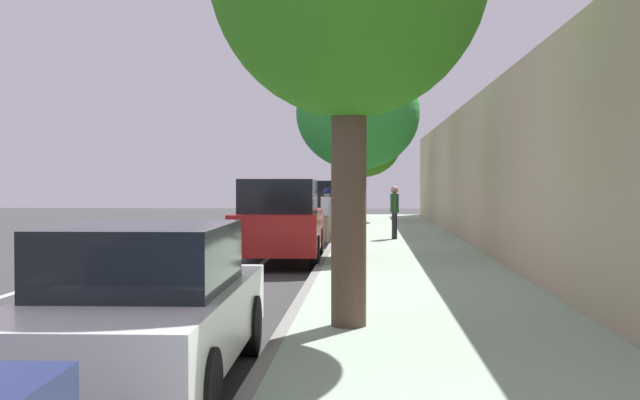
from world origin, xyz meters
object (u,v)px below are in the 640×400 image
Objects in this scene: cyclist_with_backpack at (328,209)px; street_tree_far_end at (360,113)px; parked_sedan_silver_far at (316,211)px; street_tree_corner at (362,143)px; parked_sedan_white_second at (144,307)px; parked_suv_red_mid at (280,220)px; bicycle_at_curb at (322,229)px; parked_suv_tan_farthest at (327,201)px; pedestrian_on_phone at (394,209)px; fire_hydrant at (351,220)px; street_tree_mid_block at (358,114)px.

street_tree_far_end reaches higher than cyclist_with_backpack.
street_tree_corner is at bearing 67.08° from parked_sedan_silver_far.
cyclist_with_backpack is at bearing -95.47° from street_tree_corner.
parked_sedan_white_second is 11.30m from parked_suv_red_mid.
parked_suv_tan_farthest is at bearing 92.11° from bicycle_at_curb.
street_tree_corner is at bearing 86.27° from parked_sedan_white_second.
street_tree_corner is (1.03, 10.75, 2.63)m from cyclist_with_backpack.
pedestrian_on_phone is at bearing -68.17° from parked_sedan_silver_far.
street_tree_corner is 6.10× the size of fire_hydrant.
fire_hydrant is at bearing 112.33° from pedestrian_on_phone.
street_tree_mid_block is at bearing 81.03° from parked_sedan_white_second.
pedestrian_on_phone is (2.94, 17.12, 0.33)m from parked_sedan_white_second.
street_tree_corner is at bearing -51.44° from parked_suv_tan_farthest.
fire_hydrant is at bearing -68.63° from parked_sedan_silver_far.
bicycle_at_curb is at bearing -87.89° from parked_suv_tan_farthest.
street_tree_mid_block reaches higher than parked_sedan_silver_far.
fire_hydrant is at bearing 80.91° from parked_suv_red_mid.
parked_suv_red_mid is 3.18m from street_tree_mid_block.
parked_sedan_silver_far reaches higher than fire_hydrant.
fire_hydrant is (1.51, 20.59, -0.17)m from parked_sedan_white_second.
pedestrian_on_phone reaches higher than bicycle_at_curb.
parked_suv_tan_farthest is at bearing 101.51° from pedestrian_on_phone.
street_tree_far_end reaches higher than bicycle_at_curb.
street_tree_corner reaches higher than street_tree_mid_block.
street_tree_far_end is 6.69× the size of fire_hydrant.
cyclist_with_backpack is 11.11m from street_tree_corner.
bicycle_at_curb is 0.83× the size of pedestrian_on_phone.
street_tree_far_end is at bearing -81.44° from parked_suv_tan_farthest.
bicycle_at_curb is at bearing -84.61° from parked_sedan_silver_far.
street_tree_corner is 11.85m from pedestrian_on_phone.
parked_sedan_silver_far is 0.95× the size of parked_suv_tan_farthest.
parked_sedan_white_second is 5.28× the size of fire_hydrant.
parked_suv_red_mid reaches higher than cyclist_with_backpack.
parked_sedan_white_second is 0.79× the size of street_tree_far_end.
cyclist_with_backpack is at bearing -123.56° from street_tree_far_end.
parked_sedan_silver_far is at bearing 95.39° from bicycle_at_curb.
pedestrian_on_phone is at bearing 80.26° from parked_sedan_white_second.
parked_sedan_silver_far is 0.93× the size of street_tree_mid_block.
parked_suv_red_mid is 1.06× the size of parked_sedan_silver_far.
bicycle_at_curb is (0.46, -12.45, -0.63)m from parked_suv_tan_farthest.
street_tree_corner reaches higher than pedestrian_on_phone.
parked_suv_tan_farthest is 19.20m from street_tree_mid_block.
parked_suv_red_mid reaches higher than fire_hydrant.
parked_sedan_white_second and parked_sedan_silver_far have the same top height.
parked_suv_tan_farthest reaches higher than fire_hydrant.
parked_suv_red_mid is 13.04m from parked_sedan_silver_far.
parked_sedan_white_second is at bearing -92.68° from cyclist_with_backpack.
parked_suv_red_mid is 7.07m from bicycle_at_curb.
parked_suv_tan_farthest is 2.89× the size of pedestrian_on_phone.
parked_sedan_silver_far reaches higher than bicycle_at_curb.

